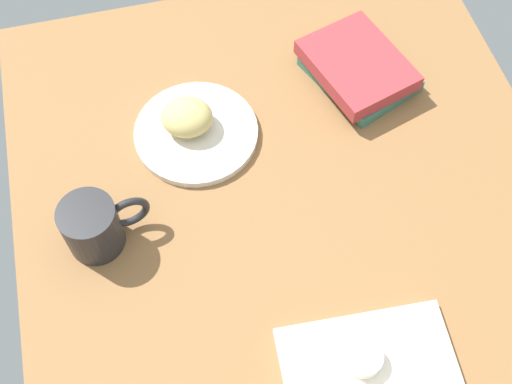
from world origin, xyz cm
name	(u,v)px	position (x,y,z in cm)	size (l,w,h in cm)	color
dining_table	(300,231)	(0.00, 0.00, 2.00)	(110.00, 90.00, 4.00)	olive
round_plate	(196,133)	(-21.36, -12.75, 4.70)	(21.44, 21.44, 1.40)	silver
scone_pastry	(187,117)	(-22.54, -13.85, 8.02)	(8.80, 7.99, 5.24)	tan
sauce_cup	(364,358)	(23.65, 2.14, 6.89)	(5.35, 5.35, 2.41)	silver
book_stack	(358,68)	(-26.76, 18.30, 6.68)	(22.56, 20.90, 5.31)	#387260
coffee_mug	(94,226)	(-5.24, -31.57, 8.83)	(8.84, 13.77, 9.44)	#262628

